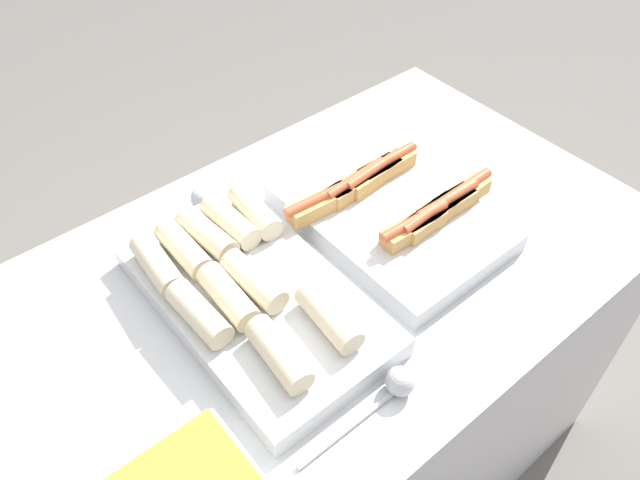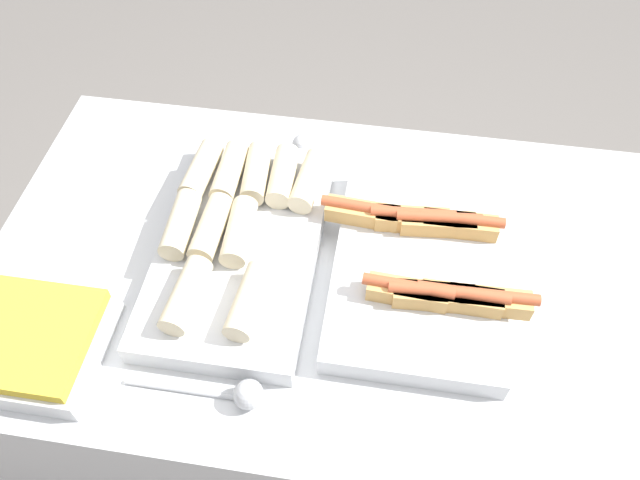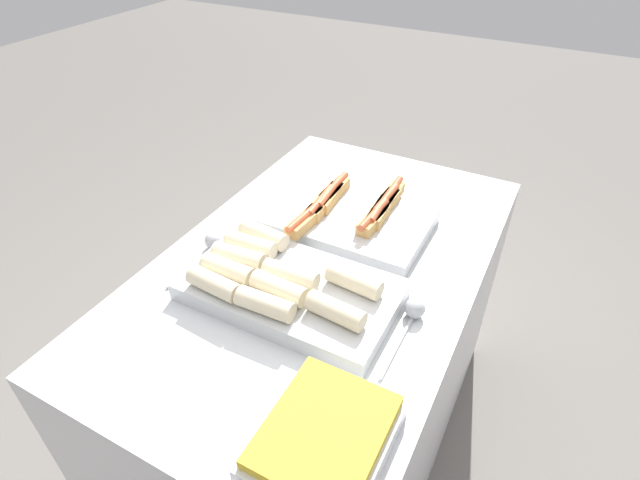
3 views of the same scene
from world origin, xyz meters
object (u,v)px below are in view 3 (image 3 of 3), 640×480
tray_hotdogs (350,217)px  serving_spoon_far (211,244)px  serving_spoon_near (413,312)px  tray_wraps (285,285)px  tray_side_front (325,438)px

tray_hotdogs → serving_spoon_far: (-0.30, 0.31, -0.01)m
tray_hotdogs → serving_spoon_near: tray_hotdogs is taller
tray_wraps → tray_side_front: bearing=-139.0°
tray_wraps → serving_spoon_near: bearing=-76.6°
tray_side_front → serving_spoon_near: size_ratio=1.14×
tray_hotdogs → serving_spoon_far: size_ratio=2.07×
tray_wraps → serving_spoon_far: tray_wraps is taller
tray_hotdogs → tray_wraps: 0.37m
tray_wraps → serving_spoon_far: (0.07, 0.29, -0.02)m
tray_wraps → serving_spoon_near: (0.08, -0.32, -0.02)m
tray_wraps → serving_spoon_far: bearing=76.8°
tray_hotdogs → tray_side_front: size_ratio=1.67×
tray_hotdogs → tray_wraps: bearing=177.8°
tray_wraps → serving_spoon_far: 0.30m
tray_side_front → serving_spoon_near: tray_side_front is taller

